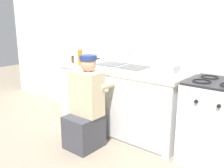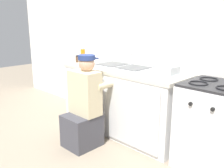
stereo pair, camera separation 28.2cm
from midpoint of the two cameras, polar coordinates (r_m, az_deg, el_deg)
name	(u,v)px [view 1 (the left image)]	position (r m, az deg, el deg)	size (l,w,h in m)	color
ground_plane	(107,138)	(3.34, -3.58, -12.19)	(12.00, 12.00, 0.00)	gray
back_wall	(137,38)	(3.50, 3.42, 10.40)	(6.00, 0.10, 2.50)	silver
counter_cabinet	(121,102)	(3.38, -0.35, -4.12)	(1.75, 0.62, 0.84)	white
countertop	(122,70)	(3.27, -0.26, 3.26)	(1.79, 0.62, 0.04)	beige
sink_double_basin	(122,67)	(3.27, -0.24, 3.98)	(0.80, 0.44, 0.19)	silver
stove_range	(215,122)	(2.81, 19.79, -8.28)	(0.60, 0.62, 0.90)	white
plumber_person	(86,110)	(2.99, -8.72, -5.93)	(0.42, 0.61, 1.10)	#3F3F47
dish_rack_tray	(167,72)	(2.93, 9.76, 2.66)	(0.28, 0.22, 0.11)	#B2B7BC
soap_bottle_orange	(80,57)	(3.50, -9.62, 6.04)	(0.06, 0.06, 0.25)	orange
condiment_jar	(87,60)	(3.54, -7.95, 5.39)	(0.07, 0.07, 0.13)	#DBB760
spice_bottle_red	(86,58)	(3.83, -8.07, 5.85)	(0.04, 0.04, 0.10)	red
spice_bottle_pepper	(73,59)	(3.73, -11.11, 5.51)	(0.04, 0.04, 0.10)	#513823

